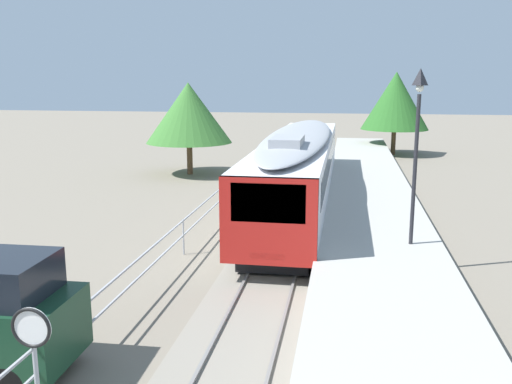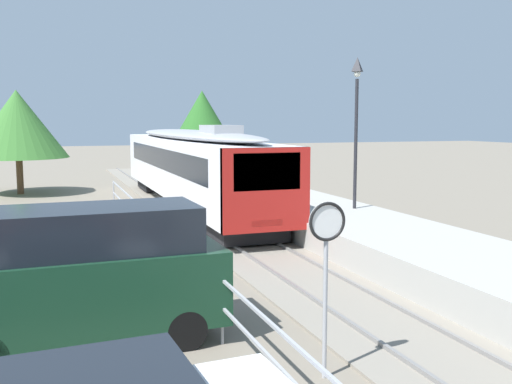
{
  "view_description": "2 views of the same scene",
  "coord_description": "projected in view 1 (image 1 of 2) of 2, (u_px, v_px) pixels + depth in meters",
  "views": [
    {
      "loc": [
        2.11,
        3.51,
        5.94
      ],
      "look_at": [
        -1.0,
        22.37,
        2.0
      ],
      "focal_mm": 38.59,
      "sensor_mm": 36.0,
      "label": 1
    },
    {
      "loc": [
        -6.15,
        2.28,
        4.01
      ],
      "look_at": [
        0.0,
        19.37,
        1.8
      ],
      "focal_mm": 40.69,
      "sensor_mm": 36.0,
      "label": 2
    }
  ],
  "objects": [
    {
      "name": "platform_lamp_mid_platform",
      "position": [
        418.0,
        124.0,
        16.38
      ],
      "size": [
        0.34,
        0.34,
        5.35
      ],
      "color": "#232328",
      "rests_on": "station_platform"
    },
    {
      "name": "ground_plane",
      "position": [
        200.0,
        246.0,
        19.88
      ],
      "size": [
        160.0,
        160.0,
        0.0
      ],
      "primitive_type": "plane",
      "color": "slate"
    },
    {
      "name": "tree_behind_carpark",
      "position": [
        395.0,
        101.0,
        43.2
      ],
      "size": [
        5.29,
        5.29,
        6.51
      ],
      "color": "brown",
      "rests_on": "ground"
    },
    {
      "name": "tree_behind_station_far",
      "position": [
        189.0,
        113.0,
        34.21
      ],
      "size": [
        5.37,
        5.37,
        5.74
      ],
      "color": "brown",
      "rests_on": "ground"
    },
    {
      "name": "carpark_fence",
      "position": [
        41.0,
        358.0,
        10.08
      ],
      "size": [
        0.06,
        36.06,
        1.25
      ],
      "color": "#9EA0A5",
      "rests_on": "ground"
    },
    {
      "name": "station_platform",
      "position": [
        377.0,
        243.0,
        18.8
      ],
      "size": [
        3.9,
        60.0,
        0.9
      ],
      "primitive_type": "cube",
      "color": "#A8A59E",
      "rests_on": "ground"
    },
    {
      "name": "track_rails",
      "position": [
        282.0,
        249.0,
        19.4
      ],
      "size": [
        3.2,
        60.0,
        0.14
      ],
      "color": "gray",
      "rests_on": "ground"
    },
    {
      "name": "speed_limit_sign",
      "position": [
        34.0,
        352.0,
        7.82
      ],
      "size": [
        0.61,
        0.1,
        2.81
      ],
      "color": "#9EA0A5",
      "rests_on": "ground"
    },
    {
      "name": "commuter_train",
      "position": [
        298.0,
        164.0,
        24.88
      ],
      "size": [
        2.82,
        19.73,
        3.74
      ],
      "color": "silver",
      "rests_on": "track_rails"
    }
  ]
}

